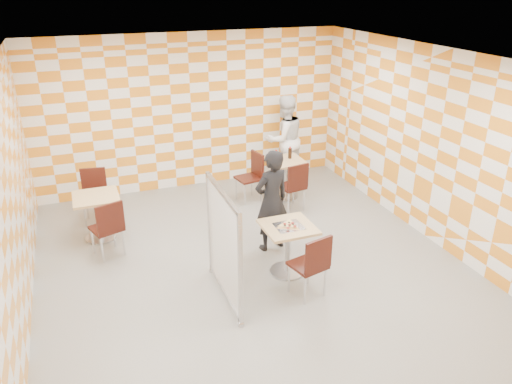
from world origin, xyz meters
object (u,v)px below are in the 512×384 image
at_px(main_table, 288,241).
at_px(chair_main_front, 313,262).
at_px(partition, 224,245).
at_px(man_white, 284,139).
at_px(chair_empty_far, 94,191).
at_px(man_dark, 272,201).
at_px(sport_bottle, 276,156).
at_px(chair_second_front, 294,183).
at_px(chair_empty_near, 108,225).
at_px(soda_bottle, 290,153).
at_px(second_table, 285,172).
at_px(chair_second_side, 253,173).
at_px(empty_table, 97,210).

relative_size(main_table, chair_main_front, 0.81).
height_order(partition, man_white, man_white).
distance_m(chair_empty_far, man_dark, 3.18).
bearing_deg(sport_bottle, chair_second_front, -85.20).
xyz_separation_m(chair_second_front, sport_bottle, (-0.06, 0.71, 0.29)).
relative_size(chair_empty_near, chair_empty_far, 1.00).
bearing_deg(chair_second_front, soda_bottle, 72.61).
bearing_deg(second_table, chair_empty_near, -161.38).
distance_m(partition, man_white, 4.24).
relative_size(chair_empty_far, soda_bottle, 4.02).
distance_m(chair_second_side, sport_bottle, 0.55).
distance_m(man_dark, sport_bottle, 1.97).
height_order(chair_main_front, man_dark, man_dark).
bearing_deg(second_table, chair_main_front, -107.37).
bearing_deg(partition, empty_table, 121.93).
relative_size(main_table, chair_empty_far, 0.81).
bearing_deg(man_white, main_table, 57.28).
relative_size(chair_second_front, chair_empty_far, 1.00).
bearing_deg(chair_empty_near, chair_second_front, 8.59).
distance_m(chair_second_front, chair_second_side, 0.91).
relative_size(main_table, second_table, 1.00).
bearing_deg(main_table, second_table, 67.30).
height_order(chair_second_front, chair_second_side, same).
distance_m(second_table, chair_second_side, 0.62).
bearing_deg(partition, chair_main_front, -21.23).
height_order(second_table, empty_table, same).
distance_m(chair_second_side, soda_bottle, 0.80).
xyz_separation_m(empty_table, soda_bottle, (3.59, 0.52, 0.34)).
xyz_separation_m(main_table, partition, (-1.02, -0.26, 0.28)).
distance_m(chair_main_front, man_dark, 1.44).
height_order(chair_second_front, chair_empty_far, same).
bearing_deg(man_white, partition, 45.87).
relative_size(man_white, sport_bottle, 8.94).
distance_m(main_table, chair_empty_far, 3.64).
relative_size(chair_second_side, soda_bottle, 4.02).
xyz_separation_m(main_table, man_dark, (0.05, 0.74, 0.30)).
xyz_separation_m(chair_empty_far, man_dark, (2.47, -1.97, 0.26)).
xyz_separation_m(man_dark, sport_bottle, (0.82, 1.79, 0.03)).
distance_m(chair_second_side, man_dark, 1.87).
bearing_deg(man_dark, sport_bottle, -127.31).
relative_size(empty_table, chair_empty_far, 0.81).
bearing_deg(chair_main_front, main_table, 94.03).
bearing_deg(sport_bottle, partition, -124.18).
relative_size(chair_second_front, chair_second_side, 1.00).
distance_m(chair_second_side, chair_empty_far, 2.84).
bearing_deg(empty_table, chair_empty_near, -80.97).
relative_size(empty_table, chair_second_side, 0.81).
xyz_separation_m(chair_second_front, man_white, (0.42, 1.43, 0.35)).
relative_size(empty_table, sport_bottle, 3.75).
distance_m(chair_second_side, man_white, 1.22).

